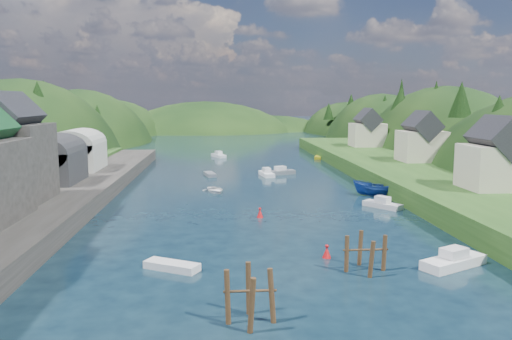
{
  "coord_description": "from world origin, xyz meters",
  "views": [
    {
      "loc": [
        -4.49,
        -32.11,
        12.47
      ],
      "look_at": [
        0.0,
        28.0,
        4.0
      ],
      "focal_mm": 35.0,
      "sensor_mm": 36.0,
      "label": 1
    }
  ],
  "objects": [
    {
      "name": "ground",
      "position": [
        0.0,
        50.0,
        0.0
      ],
      "size": [
        600.0,
        600.0,
        0.0
      ],
      "primitive_type": "plane",
      "color": "black",
      "rests_on": "ground"
    },
    {
      "name": "hillside_left",
      "position": [
        -45.0,
        75.0,
        -8.03
      ],
      "size": [
        44.0,
        245.56,
        52.0
      ],
      "color": "black",
      "rests_on": "ground"
    },
    {
      "name": "hillside_right",
      "position": [
        45.0,
        75.0,
        -7.41
      ],
      "size": [
        36.0,
        245.56,
        48.0
      ],
      "color": "black",
      "rests_on": "ground"
    },
    {
      "name": "far_hills",
      "position": [
        1.22,
        174.01,
        -10.8
      ],
      "size": [
        103.0,
        68.0,
        44.0
      ],
      "color": "black",
      "rests_on": "ground"
    },
    {
      "name": "hill_trees",
      "position": [
        1.1,
        63.66,
        11.07
      ],
      "size": [
        88.3,
        151.35,
        12.69
      ],
      "color": "black",
      "rests_on": "ground"
    },
    {
      "name": "quay_left",
      "position": [
        -24.0,
        20.0,
        1.0
      ],
      "size": [
        12.0,
        110.0,
        2.0
      ],
      "primitive_type": "cube",
      "color": "#2D2B28",
      "rests_on": "ground"
    },
    {
      "name": "boat_sheds",
      "position": [
        -26.0,
        39.0,
        5.27
      ],
      "size": [
        7.0,
        21.0,
        7.5
      ],
      "color": "#2D2D30",
      "rests_on": "quay_left"
    },
    {
      "name": "terrace_right",
      "position": [
        25.0,
        40.0,
        1.2
      ],
      "size": [
        16.0,
        120.0,
        2.4
      ],
      "primitive_type": "cube",
      "color": "#234719",
      "rests_on": "ground"
    },
    {
      "name": "right_bank_cottages",
      "position": [
        28.0,
        48.33,
        5.84
      ],
      "size": [
        9.0,
        59.24,
        8.41
      ],
      "color": "beige",
      "rests_on": "terrace_right"
    },
    {
      "name": "piling_cluster_near",
      "position": [
        -2.84,
        -5.51,
        1.3
      ],
      "size": [
        2.99,
        2.81,
        3.75
      ],
      "color": "#382314",
      "rests_on": "ground"
    },
    {
      "name": "piling_cluster_far",
      "position": [
        6.15,
        2.51,
        1.07
      ],
      "size": [
        3.37,
        3.13,
        3.27
      ],
      "color": "#382314",
      "rests_on": "ground"
    },
    {
      "name": "channel_buoy_near",
      "position": [
        4.0,
        5.77,
        0.48
      ],
      "size": [
        0.7,
        0.7,
        1.1
      ],
      "color": "red",
      "rests_on": "ground"
    },
    {
      "name": "channel_buoy_far",
      "position": [
        -0.18,
        19.87,
        0.48
      ],
      "size": [
        0.7,
        0.7,
        1.1
      ],
      "color": "red",
      "rests_on": "ground"
    },
    {
      "name": "moored_boats",
      "position": [
        1.81,
        19.98,
        0.64
      ],
      "size": [
        36.0,
        97.53,
        2.14
      ],
      "color": "silver",
      "rests_on": "ground"
    }
  ]
}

